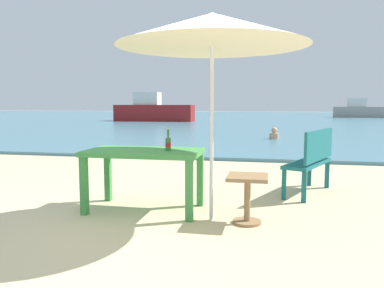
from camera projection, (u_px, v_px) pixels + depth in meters
ground_plane at (148, 232)px, 3.93m from camera, size 120.00×120.00×0.00m
sea_water at (255, 118)px, 33.14m from camera, size 120.00×50.00×0.08m
picnic_table_green at (144, 159)px, 4.67m from camera, size 1.40×0.80×0.76m
beer_bottle_amber at (168, 143)px, 4.55m from camera, size 0.07×0.07×0.26m
patio_umbrella at (212, 30)px, 4.10m from camera, size 2.10×2.10×2.30m
side_table_wood at (247, 192)px, 4.17m from camera, size 0.44×0.44×0.54m
bench_teal_center at (312, 158)px, 5.52m from camera, size 0.81×1.24×0.95m
swimmer_person at (274, 134)px, 13.42m from camera, size 0.34×0.34×0.41m
boat_ferry at (153, 111)px, 27.07m from camera, size 5.62×1.53×2.05m
boat_tanker at (361, 111)px, 34.13m from camera, size 4.69×1.28×1.71m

